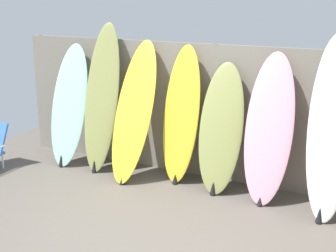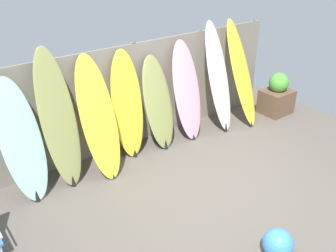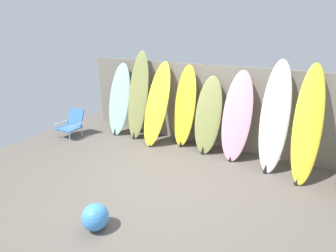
% 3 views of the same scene
% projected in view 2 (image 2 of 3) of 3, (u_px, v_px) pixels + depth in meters
% --- Properties ---
extents(ground, '(7.68, 7.68, 0.00)m').
position_uv_depth(ground, '(213.00, 194.00, 5.46)').
color(ground, '#5B544C').
extents(fence_back, '(6.08, 0.11, 1.80)m').
position_uv_depth(fence_back, '(136.00, 95.00, 6.47)').
color(fence_back, gray).
rests_on(fence_back, ground).
extents(surfboard_seafoam_0, '(0.61, 0.64, 1.73)m').
position_uv_depth(surfboard_seafoam_0, '(21.00, 142.00, 5.10)').
color(surfboard_seafoam_0, '#9ED6BC').
rests_on(surfboard_seafoam_0, ground).
extents(surfboard_olive_1, '(0.54, 0.59, 2.05)m').
position_uv_depth(surfboard_olive_1, '(58.00, 120.00, 5.34)').
color(surfboard_olive_1, olive).
rests_on(surfboard_olive_1, ground).
extents(surfboard_yellow_2, '(0.59, 0.81, 1.83)m').
position_uv_depth(surfboard_yellow_2, '(98.00, 118.00, 5.63)').
color(surfboard_yellow_2, yellow).
rests_on(surfboard_yellow_2, ground).
extents(surfboard_yellow_3, '(0.57, 0.46, 1.80)m').
position_uv_depth(surfboard_yellow_3, '(127.00, 106.00, 6.08)').
color(surfboard_yellow_3, yellow).
rests_on(surfboard_yellow_3, ground).
extents(surfboard_olive_4, '(0.59, 0.55, 1.61)m').
position_uv_depth(surfboard_olive_4, '(158.00, 104.00, 6.39)').
color(surfboard_olive_4, olive).
rests_on(surfboard_olive_4, ground).
extents(surfboard_pink_5, '(0.58, 0.53, 1.77)m').
position_uv_depth(surfboard_pink_5, '(187.00, 92.00, 6.65)').
color(surfboard_pink_5, pink).
rests_on(surfboard_pink_5, ground).
extents(surfboard_white_6, '(0.58, 0.73, 2.02)m').
position_uv_depth(surfboard_white_6, '(218.00, 78.00, 6.92)').
color(surfboard_white_6, white).
rests_on(surfboard_white_6, ground).
extents(surfboard_yellow_7, '(0.55, 0.90, 1.99)m').
position_uv_depth(surfboard_yellow_7, '(241.00, 74.00, 7.17)').
color(surfboard_yellow_7, yellow).
rests_on(surfboard_yellow_7, ground).
extents(planter_box, '(0.61, 0.52, 0.87)m').
position_uv_depth(planter_box, '(277.00, 96.00, 7.77)').
color(planter_box, brown).
rests_on(planter_box, ground).
extents(beach_ball, '(0.36, 0.36, 0.36)m').
position_uv_depth(beach_ball, '(278.00, 243.00, 4.34)').
color(beach_ball, '#3F8CE5').
rests_on(beach_ball, ground).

